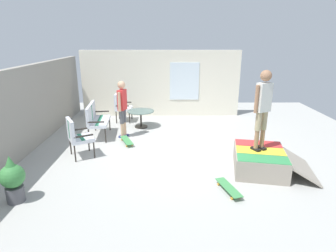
# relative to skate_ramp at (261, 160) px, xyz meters

# --- Properties ---
(ground_plane) EXTENTS (12.00, 12.00, 0.10)m
(ground_plane) POSITION_rel_skate_ramp_xyz_m (1.02, 1.90, -0.29)
(ground_plane) COLOR #A8A8A3
(back_wall_cinderblock) EXTENTS (9.00, 0.20, 2.23)m
(back_wall_cinderblock) POSITION_rel_skate_ramp_xyz_m (1.02, 5.90, 0.87)
(back_wall_cinderblock) COLOR gray
(back_wall_cinderblock) RESTS_ON ground_plane
(house_facade) EXTENTS (0.23, 6.00, 2.49)m
(house_facade) POSITION_rel_skate_ramp_xyz_m (4.82, 2.38, 1.00)
(house_facade) COLOR silver
(house_facade) RESTS_ON ground_plane
(skate_ramp) EXTENTS (1.65, 1.96, 0.48)m
(skate_ramp) POSITION_rel_skate_ramp_xyz_m (0.00, 0.00, 0.00)
(skate_ramp) COLOR gray
(skate_ramp) RESTS_ON ground_plane
(patio_bench) EXTENTS (1.29, 0.66, 1.02)m
(patio_bench) POSITION_rel_skate_ramp_xyz_m (2.32, 4.34, 0.37)
(patio_bench) COLOR #2D2823
(patio_bench) RESTS_ON ground_plane
(patio_chair_near_house) EXTENTS (0.64, 0.57, 1.02)m
(patio_chair_near_house) POSITION_rel_skate_ramp_xyz_m (3.98, 3.83, 0.37)
(patio_chair_near_house) COLOR #2D2823
(patio_chair_near_house) RESTS_ON ground_plane
(patio_chair_by_wall) EXTENTS (0.81, 0.78, 1.02)m
(patio_chair_by_wall) POSITION_rel_skate_ramp_xyz_m (0.75, 4.43, 0.37)
(patio_chair_by_wall) COLOR #2D2823
(patio_chair_by_wall) RESTS_ON ground_plane
(patio_table) EXTENTS (0.90, 0.90, 0.57)m
(patio_table) POSITION_rel_skate_ramp_xyz_m (3.26, 3.04, 0.16)
(patio_table) COLOR #2D2823
(patio_table) RESTS_ON ground_plane
(person_watching) EXTENTS (0.47, 0.30, 1.72)m
(person_watching) POSITION_rel_skate_ramp_xyz_m (2.28, 3.49, 0.77)
(person_watching) COLOR navy
(person_watching) RESTS_ON ground_plane
(person_skater) EXTENTS (0.34, 0.44, 1.80)m
(person_skater) POSITION_rel_skate_ramp_xyz_m (0.06, 0.06, 1.31)
(person_skater) COLOR black
(person_skater) RESTS_ON skate_ramp
(skateboard_by_bench) EXTENTS (0.82, 0.49, 0.10)m
(skateboard_by_bench) POSITION_rel_skate_ramp_xyz_m (1.73, 3.33, -0.16)
(skateboard_by_bench) COLOR #3F8C4C
(skateboard_by_bench) RESTS_ON ground_plane
(skateboard_spare) EXTENTS (0.82, 0.42, 0.10)m
(skateboard_spare) POSITION_rel_skate_ramp_xyz_m (-0.95, 0.93, -0.16)
(skateboard_spare) COLOR #3F8C4C
(skateboard_spare) RESTS_ON ground_plane
(potted_plant) EXTENTS (0.44, 0.44, 0.92)m
(potted_plant) POSITION_rel_skate_ramp_xyz_m (-1.28, 4.98, 0.22)
(potted_plant) COLOR #515156
(potted_plant) RESTS_ON ground_plane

